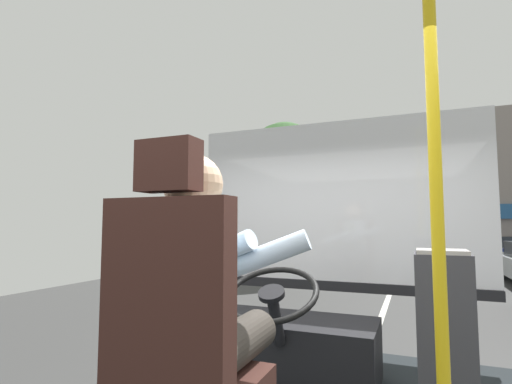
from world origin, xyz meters
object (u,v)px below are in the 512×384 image
(bus_driver, at_px, (201,293))
(fare_box, at_px, (445,343))
(driver_seat, at_px, (182,356))
(parked_car_blue, at_px, (493,250))
(steering_console, at_px, (293,347))
(handrail_pole, at_px, (436,196))

(bus_driver, relative_size, fare_box, 0.92)
(driver_seat, distance_m, parked_car_blue, 18.87)
(driver_seat, distance_m, bus_driver, 0.24)
(driver_seat, distance_m, steering_console, 1.38)
(bus_driver, distance_m, handrail_pole, 0.94)
(driver_seat, distance_m, fare_box, 1.32)
(bus_driver, height_order, steering_console, bus_driver)
(bus_driver, xyz_separation_m, fare_box, (0.90, 0.83, -0.32))
(fare_box, xyz_separation_m, parked_car_blue, (3.03, 17.48, -0.55))
(driver_seat, relative_size, handrail_pole, 0.59)
(driver_seat, height_order, parked_car_blue, driver_seat)
(bus_driver, relative_size, handrail_pole, 0.37)
(bus_driver, relative_size, parked_car_blue, 0.20)
(driver_seat, bearing_deg, fare_box, 46.73)
(handrail_pole, bearing_deg, driver_seat, -163.58)
(steering_console, xyz_separation_m, parked_car_blue, (3.93, 17.11, -0.31))
(fare_box, bearing_deg, bus_driver, -137.26)
(bus_driver, height_order, parked_car_blue, bus_driver)
(steering_console, bearing_deg, parked_car_blue, 77.05)
(handrail_pole, bearing_deg, parked_car_blue, 80.39)
(handrail_pole, height_order, fare_box, handrail_pole)
(steering_console, xyz_separation_m, fare_box, (0.90, -0.38, 0.23))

